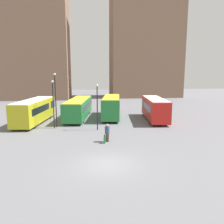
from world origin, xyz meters
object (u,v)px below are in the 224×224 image
suitcase (105,140)px  lamp_post_1 (56,96)px  bus_0 (35,110)px  lamp_post_0 (97,103)px  traveler (107,131)px  lamp_post_2 (53,100)px  bus_1 (79,107)px  bus_2 (111,106)px  bus_3 (155,108)px

suitcase → lamp_post_1: 9.48m
bus_0 → lamp_post_0: bearing=-112.7°
traveler → suitcase: bearing=151.1°
lamp_post_2 → suitcase: bearing=-49.8°
traveler → lamp_post_0: 5.21m
bus_1 → lamp_post_2: (-2.74, -6.33, 1.82)m
bus_0 → lamp_post_2: size_ratio=1.76×
bus_2 → suitcase: (-2.09, -12.35, -1.40)m
bus_3 → lamp_post_1: 13.68m
lamp_post_0 → bus_3: bearing=29.9°
bus_3 → lamp_post_2: (-13.43, -3.45, 1.69)m
lamp_post_1 → traveler: bearing=-50.1°
bus_1 → suitcase: (2.74, -12.80, -1.23)m
lamp_post_1 → suitcase: bearing=-53.3°
bus_1 → suitcase: bus_1 is taller
bus_1 → traveler: (3.04, -12.38, -0.49)m
bus_2 → bus_0: bearing=111.2°
lamp_post_0 → lamp_post_1: 5.29m
lamp_post_0 → suitcase: bearing=-85.7°
bus_1 → lamp_post_1: lamp_post_1 is taller
bus_1 → lamp_post_0: size_ratio=2.19×
lamp_post_0 → lamp_post_2: bearing=165.3°
bus_0 → bus_1: bearing=-55.5°
bus_2 → lamp_post_1: (-7.36, -5.27, 2.09)m
bus_1 → bus_0: bearing=123.8°
bus_3 → lamp_post_1: bearing=109.0°
suitcase → bus_0: bearing=46.6°
lamp_post_0 → lamp_post_1: (-4.88, 1.94, 0.65)m
suitcase → lamp_post_1: bearing=43.1°
traveler → lamp_post_2: 8.68m
lamp_post_0 → bus_1: bearing=107.1°
lamp_post_0 → lamp_post_2: 5.27m
bus_3 → traveler: 12.22m
bus_2 → suitcase: bus_2 is taller
suitcase → lamp_post_0: lamp_post_0 is taller
lamp_post_1 → bus_0: bearing=137.3°
bus_0 → lamp_post_1: 4.82m
bus_0 → suitcase: bus_0 is taller
bus_3 → suitcase: bus_3 is taller
lamp_post_1 → bus_1: bearing=66.2°
bus_0 → lamp_post_2: bearing=-131.5°
lamp_post_1 → lamp_post_2: (-0.21, -0.60, -0.43)m
bus_2 → lamp_post_1: size_ratio=1.42×
bus_0 → lamp_post_0: size_ratio=1.91×
suitcase → bus_1: bearing=18.5°
suitcase → lamp_post_0: bearing=10.7°
bus_2 → lamp_post_2: lamp_post_2 is taller
bus_0 → traveler: size_ratio=5.75×
bus_1 → bus_2: size_ratio=1.24×
lamp_post_1 → bus_3: bearing=12.2°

